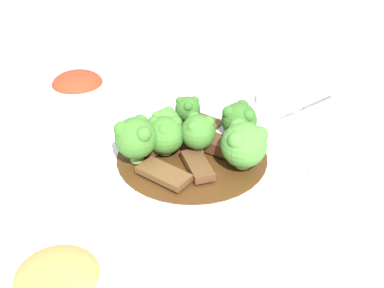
% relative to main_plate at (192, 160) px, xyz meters
% --- Properties ---
extents(ground_plane, '(4.00, 4.00, 0.00)m').
position_rel_main_plate_xyz_m(ground_plane, '(0.00, 0.00, -0.01)').
color(ground_plane, silver).
extents(main_plate, '(0.31, 0.31, 0.02)m').
position_rel_main_plate_xyz_m(main_plate, '(0.00, 0.00, 0.00)').
color(main_plate, white).
rests_on(main_plate, ground_plane).
extents(beef_strip_0, '(0.05, 0.06, 0.01)m').
position_rel_main_plate_xyz_m(beef_strip_0, '(0.06, -0.03, 0.02)').
color(beef_strip_0, '#56331E').
rests_on(beef_strip_0, main_plate).
extents(beef_strip_1, '(0.08, 0.08, 0.01)m').
position_rel_main_plate_xyz_m(beef_strip_1, '(-0.01, -0.04, 0.02)').
color(beef_strip_1, brown).
rests_on(beef_strip_1, main_plate).
extents(beef_strip_2, '(0.07, 0.07, 0.01)m').
position_rel_main_plate_xyz_m(beef_strip_2, '(0.04, 0.04, 0.01)').
color(beef_strip_2, brown).
rests_on(beef_strip_2, main_plate).
extents(beef_strip_3, '(0.06, 0.06, 0.02)m').
position_rel_main_plate_xyz_m(beef_strip_3, '(-0.04, 0.01, 0.02)').
color(beef_strip_3, '#56331E').
rests_on(beef_strip_3, main_plate).
extents(beef_strip_4, '(0.03, 0.06, 0.01)m').
position_rel_main_plate_xyz_m(beef_strip_4, '(0.00, 0.03, 0.01)').
color(beef_strip_4, brown).
rests_on(beef_strip_4, main_plate).
extents(broccoli_floret_0, '(0.04, 0.04, 0.05)m').
position_rel_main_plate_xyz_m(broccoli_floret_0, '(0.03, -0.04, 0.04)').
color(broccoli_floret_0, '#7FA84C').
rests_on(broccoli_floret_0, main_plate).
extents(broccoli_floret_1, '(0.06, 0.06, 0.06)m').
position_rel_main_plate_xyz_m(broccoli_floret_1, '(-0.06, 0.04, 0.04)').
color(broccoli_floret_1, '#7FA84C').
rests_on(broccoli_floret_1, main_plate).
extents(broccoli_floret_2, '(0.05, 0.05, 0.05)m').
position_rel_main_plate_xyz_m(broccoli_floret_2, '(0.03, -0.01, 0.04)').
color(broccoli_floret_2, '#7FA84C').
rests_on(broccoli_floret_2, main_plate).
extents(broccoli_floret_3, '(0.05, 0.05, 0.06)m').
position_rel_main_plate_xyz_m(broccoli_floret_3, '(0.07, 0.00, 0.04)').
color(broccoli_floret_3, '#7FA84C').
rests_on(broccoli_floret_3, main_plate).
extents(broccoli_floret_4, '(0.04, 0.04, 0.05)m').
position_rel_main_plate_xyz_m(broccoli_floret_4, '(-0.01, -0.00, 0.04)').
color(broccoli_floret_4, '#7FA84C').
rests_on(broccoli_floret_4, main_plate).
extents(broccoli_floret_5, '(0.03, 0.03, 0.04)m').
position_rel_main_plate_xyz_m(broccoli_floret_5, '(-0.01, -0.07, 0.04)').
color(broccoli_floret_5, '#7FA84C').
rests_on(broccoli_floret_5, main_plate).
extents(broccoli_floret_6, '(0.05, 0.05, 0.05)m').
position_rel_main_plate_xyz_m(broccoli_floret_6, '(-0.07, -0.02, 0.04)').
color(broccoli_floret_6, '#7FA84C').
rests_on(broccoli_floret_6, main_plate).
extents(serving_spoon, '(0.23, 0.13, 0.01)m').
position_rel_main_plate_xyz_m(serving_spoon, '(-0.09, -0.04, 0.02)').
color(serving_spoon, silver).
rests_on(serving_spoon, main_plate).
extents(side_bowl_kimchi, '(0.09, 0.09, 0.06)m').
position_rel_main_plate_xyz_m(side_bowl_kimchi, '(0.13, -0.17, 0.02)').
color(side_bowl_kimchi, white).
rests_on(side_bowl_kimchi, ground_plane).
extents(side_bowl_appetizer, '(0.10, 0.10, 0.04)m').
position_rel_main_plate_xyz_m(side_bowl_appetizer, '(0.17, 0.19, 0.01)').
color(side_bowl_appetizer, white).
rests_on(side_bowl_appetizer, ground_plane).
extents(sauce_dish, '(0.07, 0.07, 0.01)m').
position_rel_main_plate_xyz_m(sauce_dish, '(-0.17, -0.14, -0.00)').
color(sauce_dish, white).
rests_on(sauce_dish, ground_plane).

